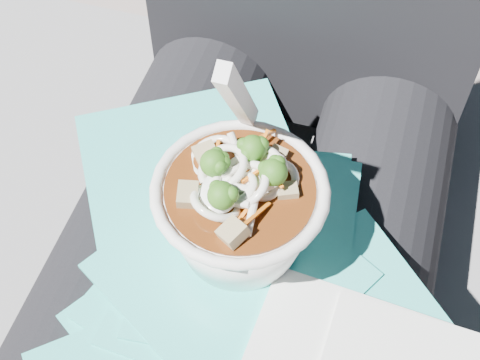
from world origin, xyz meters
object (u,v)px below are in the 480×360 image
(stone_ledge, at_px, (270,290))
(person_body, at_px, (266,190))
(udon_bowl, at_px, (240,206))
(plastic_bag, at_px, (235,277))
(lap, at_px, (239,283))

(stone_ledge, height_order, person_body, person_body)
(person_body, relative_size, udon_bowl, 5.38)
(plastic_bag, xyz_separation_m, udon_bowl, (-0.01, 0.03, 0.06))
(stone_ledge, distance_m, plastic_bag, 0.43)
(lap, xyz_separation_m, person_body, (0.00, 0.09, 0.02))
(plastic_bag, bearing_deg, udon_bowl, 99.56)
(person_body, distance_m, udon_bowl, 0.15)
(stone_ledge, height_order, udon_bowl, udon_bowl)
(udon_bowl, bearing_deg, lap, 114.16)
(lap, xyz_separation_m, udon_bowl, (0.00, -0.01, 0.14))
(lap, distance_m, plastic_bag, 0.09)
(stone_ledge, xyz_separation_m, plastic_bag, (0.01, -0.19, 0.39))
(stone_ledge, xyz_separation_m, lap, (0.00, -0.15, 0.30))
(plastic_bag, height_order, udon_bowl, udon_bowl)
(lap, height_order, plastic_bag, plastic_bag)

